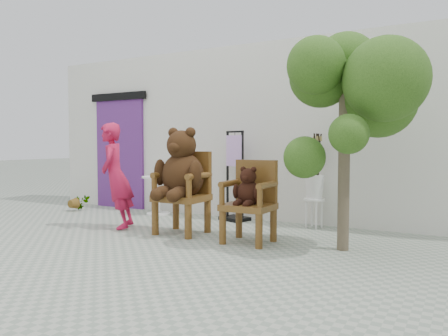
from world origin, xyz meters
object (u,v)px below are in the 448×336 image
object	(u,v)px
chair_big	(182,174)
stool_bucket	(314,186)
chair_small	(250,195)
person	(116,176)
cafe_table	(158,191)
tree	(352,82)
display_stand	(235,186)

from	to	relation	value
chair_big	stool_bucket	size ratio (longest dim) A/B	1.05
chair_big	chair_small	distance (m)	1.12
person	chair_big	bearing A→B (deg)	69.79
cafe_table	stool_bucket	bearing A→B (deg)	2.60
chair_big	cafe_table	xyz separation A→B (m)	(-1.36, 1.21, -0.41)
stool_bucket	tree	distance (m)	1.98
person	tree	size ratio (longest dim) A/B	0.60
display_stand	stool_bucket	size ratio (longest dim) A/B	1.04
cafe_table	display_stand	bearing A→B (deg)	4.75
tree	cafe_table	bearing A→B (deg)	164.64
chair_big	tree	world-z (taller)	tree
chair_small	cafe_table	size ratio (longest dim) A/B	1.53
chair_big	person	world-z (taller)	person
person	stool_bucket	world-z (taller)	person
display_stand	tree	xyz separation A→B (m)	(2.19, -1.14, 1.45)
chair_big	display_stand	xyz separation A→B (m)	(0.15, 1.34, -0.27)
person	cafe_table	xyz separation A→B (m)	(-0.27, 1.39, -0.36)
chair_small	stool_bucket	size ratio (longest dim) A/B	0.74
tree	chair_big	bearing A→B (deg)	-175.33
chair_big	tree	size ratio (longest dim) A/B	0.57
person	cafe_table	distance (m)	1.46
person	cafe_table	bearing A→B (deg)	161.63
stool_bucket	tree	bearing A→B (deg)	-54.82
cafe_table	tree	bearing A→B (deg)	-15.36
person	cafe_table	size ratio (longest dim) A/B	2.28
chair_small	tree	xyz separation A→B (m)	(1.25, 0.22, 1.41)
cafe_table	chair_small	bearing A→B (deg)	-26.68
chair_big	chair_small	bearing A→B (deg)	-1.32
chair_big	display_stand	size ratio (longest dim) A/B	1.01
chair_big	display_stand	distance (m)	1.37
chair_small	tree	distance (m)	1.89
person	display_stand	bearing A→B (deg)	111.18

